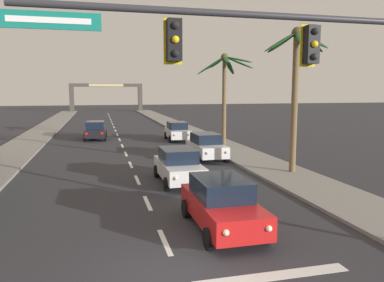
{
  "coord_description": "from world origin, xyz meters",
  "views": [
    {
      "loc": [
        -1.8,
        -8.45,
        4.51
      ],
      "look_at": [
        2.33,
        8.0,
        2.2
      ],
      "focal_mm": 34.91,
      "sensor_mm": 36.0,
      "label": 1
    }
  ],
  "objects": [
    {
      "name": "sidewalk_left",
      "position": [
        -7.8,
        20.0,
        0.07
      ],
      "size": [
        3.2,
        110.0,
        0.14
      ],
      "primitive_type": "cube",
      "color": "gray",
      "rests_on": "ground"
    },
    {
      "name": "sidewalk_right",
      "position": [
        7.8,
        20.0,
        0.07
      ],
      "size": [
        3.2,
        110.0,
        0.14
      ],
      "primitive_type": "cube",
      "color": "gray",
      "rests_on": "ground"
    },
    {
      "name": "palm_right_third",
      "position": [
        7.82,
        19.46,
        5.5
      ],
      "size": [
        4.61,
        4.98,
        7.34
      ],
      "color": "brown",
      "rests_on": "ground"
    },
    {
      "name": "lane_markings",
      "position": [
        0.44,
        19.24,
        0.0
      ],
      "size": [
        4.28,
        86.4,
        0.01
      ],
      "color": "silver",
      "rests_on": "ground"
    },
    {
      "name": "sedan_lead_at_stop_bar",
      "position": [
        2.0,
        2.73,
        0.85
      ],
      "size": [
        1.95,
        4.45,
        1.68
      ],
      "color": "red",
      "rests_on": "ground"
    },
    {
      "name": "sedan_third_in_queue",
      "position": [
        1.92,
        9.14,
        0.85
      ],
      "size": [
        1.99,
        4.47,
        1.68
      ],
      "color": "silver",
      "rests_on": "ground"
    },
    {
      "name": "sedan_parked_nearest_kerb",
      "position": [
        5.08,
        24.41,
        0.85
      ],
      "size": [
        2.08,
        4.5,
        1.68
      ],
      "color": "silver",
      "rests_on": "ground"
    },
    {
      "name": "town_gateway_arch",
      "position": [
        0.0,
        73.75,
        3.93
      ],
      "size": [
        15.18,
        0.9,
        5.94
      ],
      "color": "#423D38",
      "rests_on": "ground"
    },
    {
      "name": "sedan_parked_mid_kerb",
      "position": [
        5.05,
        15.02,
        0.85
      ],
      "size": [
        1.97,
        4.46,
        1.68
      ],
      "color": "silver",
      "rests_on": "ground"
    },
    {
      "name": "ground_plane",
      "position": [
        0.0,
        0.0,
        0.0
      ],
      "size": [
        220.0,
        220.0,
        0.0
      ],
      "primitive_type": "plane",
      "color": "#2D2D33"
    },
    {
      "name": "sedan_oncoming_far",
      "position": [
        -2.12,
        27.04,
        0.85
      ],
      "size": [
        2.11,
        4.51,
        1.68
      ],
      "color": "black",
      "rests_on": "ground"
    },
    {
      "name": "palm_right_second",
      "position": [
        8.32,
        9.47,
        5.47
      ],
      "size": [
        3.72,
        3.6,
        7.76
      ],
      "color": "brown",
      "rests_on": "ground"
    },
    {
      "name": "traffic_signal_mast",
      "position": [
        3.47,
        -0.05,
        5.0
      ],
      "size": [
        10.63,
        0.41,
        7.09
      ],
      "color": "#2D2D33",
      "rests_on": "ground"
    }
  ]
}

